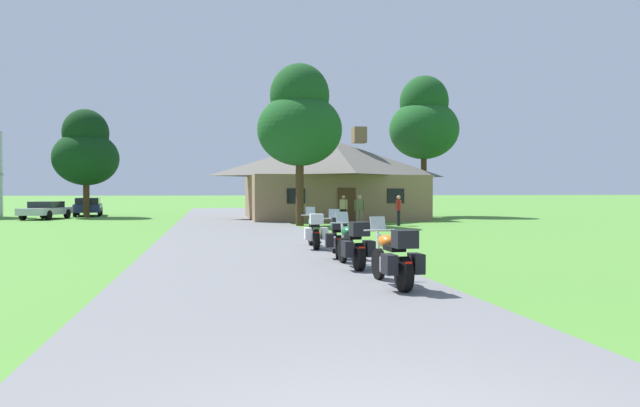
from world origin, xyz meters
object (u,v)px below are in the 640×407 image
(tree_right_of_lodge, at_px, (424,122))
(parked_navy_suv_far_left, at_px, (88,206))
(motorcycle_green_second_in_row, at_px, (353,245))
(motorcycle_blue_third_in_row, at_px, (337,237))
(motorcycle_green_farthest_in_row, at_px, (314,231))
(tree_by_lodge_front, at_px, (300,120))
(bystander_tan_shirt_near_lodge, at_px, (343,208))
(tree_left_far, at_px, (86,151))
(motorcycle_orange_nearest_to_camera, at_px, (395,258))
(bystander_red_shirt_beside_signpost, at_px, (399,209))
(bystander_olive_shirt_by_tree, at_px, (359,209))
(parked_silver_sedan_far_left, at_px, (46,210))

(tree_right_of_lodge, distance_m, parked_navy_suv_far_left, 26.57)
(motorcycle_green_second_in_row, bearing_deg, motorcycle_blue_third_in_row, 85.13)
(motorcycle_green_farthest_in_row, distance_m, parked_navy_suv_far_left, 30.24)
(motorcycle_green_farthest_in_row, relative_size, tree_by_lodge_front, 0.24)
(bystander_tan_shirt_near_lodge, distance_m, tree_right_of_lodge, 13.40)
(tree_left_far, bearing_deg, tree_right_of_lodge, -7.15)
(motorcycle_orange_nearest_to_camera, distance_m, bystander_red_shirt_beside_signpost, 19.79)
(parked_navy_suv_far_left, bearing_deg, bystander_tan_shirt_near_lodge, -47.92)
(motorcycle_green_second_in_row, xyz_separation_m, bystander_olive_shirt_by_tree, (4.65, 16.20, 0.34))
(motorcycle_green_farthest_in_row, bearing_deg, parked_navy_suv_far_left, 117.87)
(bystander_tan_shirt_near_lodge, bearing_deg, tree_by_lodge_front, -107.38)
(motorcycle_blue_third_in_row, height_order, bystander_olive_shirt_by_tree, bystander_olive_shirt_by_tree)
(motorcycle_green_farthest_in_row, height_order, tree_right_of_lodge, tree_right_of_lodge)
(motorcycle_green_farthest_in_row, height_order, bystander_red_shirt_beside_signpost, bystander_red_shirt_beside_signpost)
(motorcycle_orange_nearest_to_camera, distance_m, tree_left_far, 34.88)
(motorcycle_orange_nearest_to_camera, distance_m, motorcycle_green_second_in_row, 2.69)
(motorcycle_green_second_in_row, bearing_deg, bystander_tan_shirt_near_lodge, 75.65)
(motorcycle_orange_nearest_to_camera, height_order, parked_silver_sedan_far_left, motorcycle_orange_nearest_to_camera)
(motorcycle_green_second_in_row, relative_size, parked_silver_sedan_far_left, 0.46)
(motorcycle_green_second_in_row, height_order, bystander_tan_shirt_near_lodge, bystander_tan_shirt_near_lodge)
(motorcycle_orange_nearest_to_camera, distance_m, bystander_tan_shirt_near_lodge, 21.26)
(motorcycle_green_second_in_row, xyz_separation_m, tree_right_of_lodge, (12.58, 26.57, 6.58))
(motorcycle_green_farthest_in_row, xyz_separation_m, tree_by_lodge_front, (1.54, 12.41, 5.19))
(motorcycle_orange_nearest_to_camera, height_order, bystander_olive_shirt_by_tree, bystander_olive_shirt_by_tree)
(tree_right_of_lodge, distance_m, parked_silver_sedan_far_left, 27.74)
(tree_left_far, distance_m, parked_navy_suv_far_left, 4.76)
(motorcycle_orange_nearest_to_camera, relative_size, bystander_red_shirt_beside_signpost, 1.25)
(motorcycle_orange_nearest_to_camera, xyz_separation_m, bystander_tan_shirt_near_lodge, (4.13, 20.86, 0.32))
(motorcycle_green_farthest_in_row, bearing_deg, tree_right_of_lodge, 63.45)
(bystander_red_shirt_beside_signpost, bearing_deg, tree_by_lodge_front, 112.24)
(motorcycle_green_second_in_row, distance_m, motorcycle_blue_third_in_row, 2.24)
(bystander_red_shirt_beside_signpost, distance_m, parked_silver_sedan_far_left, 24.15)
(motorcycle_blue_third_in_row, height_order, bystander_red_shirt_beside_signpost, bystander_red_shirt_beside_signpost)
(tree_left_far, bearing_deg, tree_by_lodge_front, -42.74)
(bystander_olive_shirt_by_tree, height_order, tree_right_of_lodge, tree_right_of_lodge)
(bystander_red_shirt_beside_signpost, height_order, parked_silver_sedan_far_left, bystander_red_shirt_beside_signpost)
(motorcycle_orange_nearest_to_camera, bearing_deg, tree_left_far, 109.92)
(motorcycle_green_farthest_in_row, xyz_separation_m, tree_left_far, (-12.14, 25.05, 4.22))
(parked_navy_suv_far_left, bearing_deg, motorcycle_orange_nearest_to_camera, -78.17)
(bystander_red_shirt_beside_signpost, height_order, tree_right_of_lodge, tree_right_of_lodge)
(tree_by_lodge_front, bearing_deg, bystander_olive_shirt_by_tree, -14.65)
(bystander_red_shirt_beside_signpost, bearing_deg, motorcycle_green_second_in_row, -169.18)
(bystander_red_shirt_beside_signpost, xyz_separation_m, bystander_olive_shirt_by_tree, (-2.15, 0.27, 0.02))
(bystander_olive_shirt_by_tree, xyz_separation_m, parked_navy_suv_far_left, (-17.24, 15.94, -0.17))
(bystander_tan_shirt_near_lodge, relative_size, parked_silver_sedan_far_left, 0.37)
(motorcycle_blue_third_in_row, distance_m, parked_silver_sedan_far_left, 29.19)
(bystander_olive_shirt_by_tree, xyz_separation_m, parked_silver_sedan_far_left, (-19.01, 11.37, -0.31))
(motorcycle_green_second_in_row, xyz_separation_m, bystander_tan_shirt_near_lodge, (4.23, 18.17, 0.32))
(bystander_olive_shirt_by_tree, xyz_separation_m, tree_by_lodge_front, (-3.17, 0.83, 4.85))
(bystander_red_shirt_beside_signpost, relative_size, parked_silver_sedan_far_left, 0.37)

